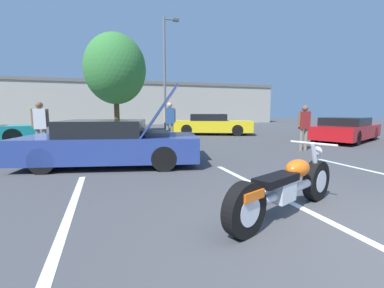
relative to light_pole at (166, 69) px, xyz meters
name	(u,v)px	position (x,y,z in m)	size (l,w,h in m)	color
parking_stripe_foreground	(66,222)	(-4.88, -15.78, -4.48)	(0.12, 4.77, 0.01)	white
parking_stripe_middle	(277,196)	(-1.64, -15.78, -4.48)	(0.12, 4.77, 0.01)	white
far_building	(133,102)	(-1.52, 9.34, -2.15)	(32.00, 4.20, 4.40)	#B2AD9E
light_pole	(166,69)	(0.00, 0.00, 0.00)	(1.21, 0.28, 8.19)	slate
tree_background	(115,69)	(-3.71, -2.55, -0.55)	(3.69, 3.69, 6.06)	brown
motorcycle	(286,188)	(-2.04, -16.48, -4.09)	(2.36, 1.16, 0.95)	black
show_car_hood_open	(112,143)	(-4.22, -12.28, -3.90)	(4.75, 2.83, 2.06)	navy
parked_car_right_row	(345,130)	(6.24, -10.21, -3.94)	(4.84, 3.54, 1.11)	red
parked_car_mid_row	(211,125)	(1.61, -5.11, -3.89)	(4.97, 3.47, 1.23)	yellow
spectator_near_motorcycle	(40,123)	(-6.39, -9.77, -3.46)	(0.52, 0.22, 1.71)	gray
spectator_by_show_car	(170,119)	(-1.75, -8.51, -3.42)	(0.52, 0.23, 1.78)	gray
spectator_midground	(304,124)	(2.35, -11.87, -3.53)	(0.52, 0.21, 1.61)	gray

